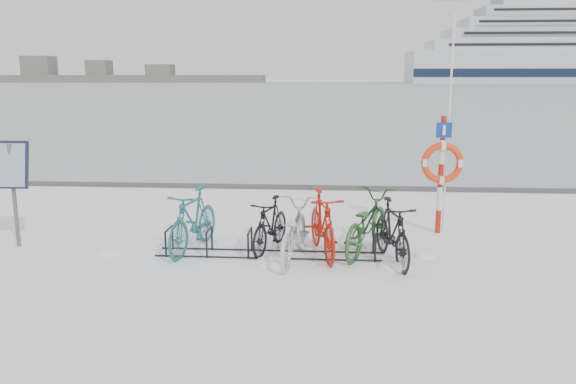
# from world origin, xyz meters

# --- Properties ---
(ground) EXTENTS (900.00, 900.00, 0.00)m
(ground) POSITION_xyz_m (0.00, 0.00, 0.00)
(ground) COLOR white
(ground) RESTS_ON ground
(ice_sheet) EXTENTS (400.00, 298.00, 0.02)m
(ice_sheet) POSITION_xyz_m (0.00, 155.00, 0.01)
(ice_sheet) COLOR #94A1A8
(ice_sheet) RESTS_ON ground
(quay_edge) EXTENTS (400.00, 0.25, 0.10)m
(quay_edge) POSITION_xyz_m (0.00, 5.90, 0.05)
(quay_edge) COLOR #3F3F42
(quay_edge) RESTS_ON ground
(bike_rack) EXTENTS (4.00, 0.48, 0.46)m
(bike_rack) POSITION_xyz_m (0.00, 0.00, 0.18)
(bike_rack) COLOR black
(bike_rack) RESTS_ON ground
(info_board) EXTENTS (0.66, 0.27, 1.95)m
(info_board) POSITION_xyz_m (-4.70, 0.18, 1.40)
(info_board) COLOR #595B5E
(info_board) RESTS_ON ground
(lifebuoy_station) EXTENTS (0.81, 0.23, 4.23)m
(lifebuoy_station) POSITION_xyz_m (3.20, 1.63, 1.42)
(lifebuoy_station) COLOR #A91B0D
(lifebuoy_station) RESTS_ON ground
(shoreline) EXTENTS (180.00, 12.00, 9.50)m
(shoreline) POSITION_xyz_m (-122.02, 260.00, 2.79)
(shoreline) COLOR #525252
(shoreline) RESTS_ON ground
(bike_0) EXTENTS (0.92, 1.98, 1.15)m
(bike_0) POSITION_xyz_m (-1.41, 0.23, 0.57)
(bike_0) COLOR #206167
(bike_0) RESTS_ON ground
(bike_1) EXTENTS (0.87, 1.70, 0.98)m
(bike_1) POSITION_xyz_m (-0.04, 0.36, 0.49)
(bike_1) COLOR black
(bike_1) RESTS_ON ground
(bike_2) EXTENTS (0.93, 2.05, 1.04)m
(bike_2) POSITION_xyz_m (0.41, -0.16, 0.52)
(bike_2) COLOR #B8BBBF
(bike_2) RESTS_ON ground
(bike_3) EXTENTS (0.95, 2.00, 1.16)m
(bike_3) POSITION_xyz_m (0.90, 0.14, 0.58)
(bike_3) COLOR #B1180C
(bike_3) RESTS_ON ground
(bike_4) EXTENTS (1.47, 2.22, 1.10)m
(bike_4) POSITION_xyz_m (1.68, 0.39, 0.55)
(bike_4) COLOR #2A5328
(bike_4) RESTS_ON ground
(bike_5) EXTENTS (0.86, 1.88, 1.09)m
(bike_5) POSITION_xyz_m (2.08, -0.16, 0.54)
(bike_5) COLOR black
(bike_5) RESTS_ON ground
(snow_drifts) EXTENTS (5.95, 1.72, 0.22)m
(snow_drifts) POSITION_xyz_m (0.58, -0.03, 0.00)
(snow_drifts) COLOR white
(snow_drifts) RESTS_ON ground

